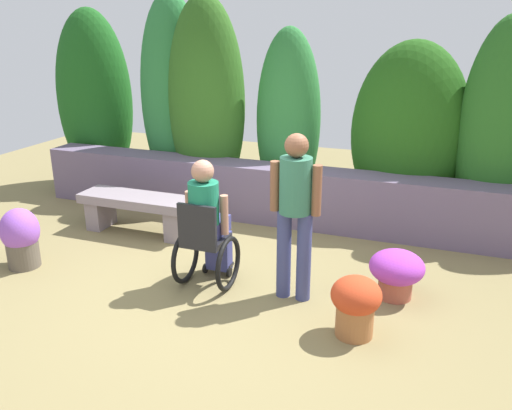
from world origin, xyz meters
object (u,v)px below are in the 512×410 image
at_px(person_in_wheelchair, 207,228).
at_px(flower_pot_red_accent, 396,271).
at_px(flower_pot_purple_near, 356,303).
at_px(stone_bench, 138,208).
at_px(person_standing_companion, 295,207).
at_px(flower_pot_terracotta_by_wall, 21,237).

bearing_deg(person_in_wheelchair, flower_pot_red_accent, 18.69).
distance_m(flower_pot_purple_near, flower_pot_red_accent, 0.85).
bearing_deg(flower_pot_purple_near, stone_bench, 155.25).
distance_m(stone_bench, flower_pot_purple_near, 3.33).
distance_m(person_standing_companion, flower_pot_red_accent, 1.20).
relative_size(person_standing_companion, flower_pot_purple_near, 2.99).
relative_size(person_in_wheelchair, flower_pot_terracotta_by_wall, 1.97).
bearing_deg(flower_pot_red_accent, person_standing_companion, -159.55).
relative_size(stone_bench, person_in_wheelchair, 1.13).
distance_m(stone_bench, person_in_wheelchair, 1.77).
bearing_deg(stone_bench, person_in_wheelchair, -38.01).
height_order(person_standing_companion, flower_pot_red_accent, person_standing_companion).
bearing_deg(flower_pot_terracotta_by_wall, person_in_wheelchair, 9.25).
distance_m(stone_bench, flower_pot_terracotta_by_wall, 1.46).
bearing_deg(stone_bench, person_standing_companion, -25.86).
distance_m(person_standing_companion, flower_pot_purple_near, 1.04).
relative_size(flower_pot_purple_near, flower_pot_red_accent, 1.02).
relative_size(person_in_wheelchair, flower_pot_red_accent, 2.50).
relative_size(flower_pot_terracotta_by_wall, flower_pot_red_accent, 1.27).
bearing_deg(person_in_wheelchair, flower_pot_purple_near, -8.06).
bearing_deg(person_standing_companion, flower_pot_red_accent, 11.88).
xyz_separation_m(person_in_wheelchair, flower_pot_terracotta_by_wall, (-2.09, -0.34, -0.27)).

